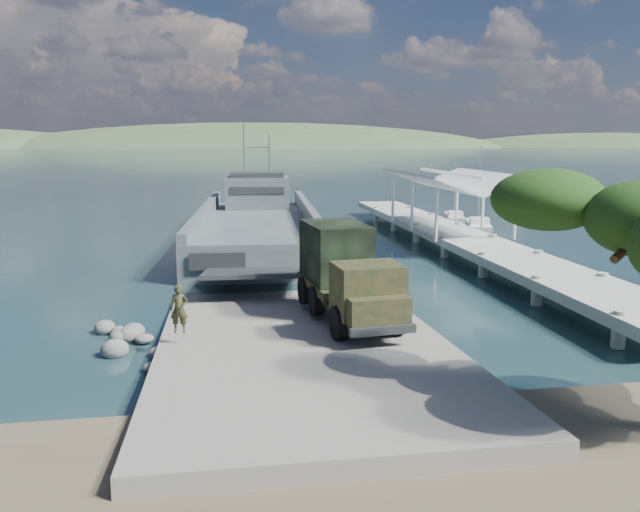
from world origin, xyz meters
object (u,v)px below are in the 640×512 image
(military_truck, at_px, (345,273))
(pier, at_px, (454,226))
(soldier, at_px, (180,320))
(sailboat_far, at_px, (454,218))
(sailboat_near, at_px, (478,227))
(landing_craft, at_px, (257,232))

(military_truck, bearing_deg, pier, 50.93)
(soldier, distance_m, sailboat_far, 40.12)
(soldier, bearing_deg, pier, 52.98)
(soldier, height_order, sailboat_far, sailboat_far)
(sailboat_near, bearing_deg, military_truck, -105.21)
(sailboat_far, bearing_deg, landing_craft, -138.83)
(landing_craft, xyz_separation_m, soldier, (-4.06, -24.20, 0.56))
(pier, relative_size, sailboat_near, 6.12)
(landing_craft, xyz_separation_m, sailboat_near, (18.25, 2.77, -0.39))
(soldier, relative_size, sailboat_near, 0.23)
(landing_craft, bearing_deg, pier, -16.74)
(military_truck, distance_m, sailboat_near, 29.41)
(pier, height_order, soldier, pier)
(soldier, distance_m, sailboat_near, 35.02)
(landing_craft, bearing_deg, sailboat_near, 12.19)
(soldier, height_order, sailboat_near, sailboat_near)
(landing_craft, distance_m, sailboat_far, 20.59)
(pier, bearing_deg, sailboat_near, 56.42)
(pier, xyz_separation_m, landing_craft, (-13.18, 4.88, -0.82))
(sailboat_near, bearing_deg, soldier, -111.70)
(landing_craft, relative_size, soldier, 19.29)
(sailboat_near, xyz_separation_m, sailboat_far, (0.30, 6.15, -0.06))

